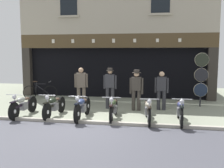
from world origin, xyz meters
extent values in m
cube|color=gray|center=(0.00, 5.00, -0.04)|extent=(22.12, 10.00, 0.08)
cube|color=#A8A293|center=(0.00, 0.08, 0.01)|extent=(22.12, 0.16, 0.18)
cube|color=black|center=(0.00, 7.30, 1.30)|extent=(9.31, 4.00, 2.60)
cube|color=#332D28|center=(-4.84, 5.18, 1.30)|extent=(0.44, 0.36, 2.60)
cube|color=#332D28|center=(4.84, 5.18, 1.30)|extent=(0.44, 0.36, 2.60)
cube|color=black|center=(0.00, 5.55, 1.43)|extent=(8.91, 0.03, 2.18)
cube|color=#4D3B23|center=(0.00, 5.12, 2.95)|extent=(10.12, 0.24, 0.70)
cube|color=silver|center=(-3.23, 4.99, 2.95)|extent=(0.14, 0.03, 0.20)
cube|color=silver|center=(-2.16, 4.99, 2.95)|extent=(0.14, 0.03, 0.19)
cube|color=silver|center=(-1.06, 4.99, 2.95)|extent=(0.14, 0.03, 0.19)
cube|color=silver|center=(-0.01, 4.99, 2.95)|extent=(0.14, 0.03, 0.20)
cube|color=silver|center=(1.06, 4.99, 2.95)|extent=(0.14, 0.03, 0.17)
cube|color=silver|center=(2.17, 4.99, 2.95)|extent=(0.14, 0.03, 0.17)
cube|color=silver|center=(3.24, 4.99, 2.95)|extent=(0.14, 0.03, 0.17)
cube|color=#ABA08B|center=(0.00, 5.20, 4.90)|extent=(10.12, 0.40, 3.20)
cube|color=black|center=(-2.35, 4.99, 4.90)|extent=(0.90, 0.02, 1.30)
cube|color=#ABA08B|center=(-2.35, 4.95, 4.20)|extent=(1.10, 0.12, 0.10)
cube|color=#ABA08B|center=(2.28, 4.95, 4.20)|extent=(1.10, 0.12, 0.10)
cylinder|color=black|center=(-2.68, 0.02, 0.32)|extent=(0.08, 0.64, 0.64)
cylinder|color=silver|center=(-2.68, 0.02, 0.32)|extent=(0.10, 0.14, 0.14)
cylinder|color=black|center=(-2.67, 1.34, 0.32)|extent=(0.09, 0.64, 0.64)
cylinder|color=silver|center=(-2.67, 1.34, 0.32)|extent=(0.11, 0.14, 0.14)
cube|color=black|center=(-2.68, 0.68, 0.44)|extent=(0.08, 1.21, 0.07)
cube|color=slate|center=(-2.68, 0.68, 0.37)|extent=(0.20, 0.32, 0.26)
ellipsoid|color=gray|center=(-2.68, 0.52, 0.64)|extent=(0.22, 0.46, 0.20)
ellipsoid|color=#38281E|center=(-2.67, 0.92, 0.62)|extent=(0.20, 0.30, 0.10)
cube|color=black|center=(-2.68, 0.02, 0.66)|extent=(0.10, 0.36, 0.04)
sphere|color=silver|center=(-2.68, 0.08, 0.82)|extent=(0.15, 0.15, 0.15)
cylinder|color=silver|center=(-2.68, 0.08, 0.90)|extent=(0.62, 0.03, 0.02)
cylinder|color=silver|center=(-2.68, 0.06, 0.61)|extent=(0.04, 0.27, 0.61)
cylinder|color=black|center=(-1.53, 0.15, 0.31)|extent=(0.08, 0.63, 0.63)
cylinder|color=silver|center=(-1.53, 0.15, 0.31)|extent=(0.10, 0.14, 0.14)
cylinder|color=black|center=(-1.50, 1.48, 0.31)|extent=(0.09, 0.63, 0.63)
cylinder|color=silver|center=(-1.50, 1.48, 0.31)|extent=(0.11, 0.14, 0.14)
cube|color=black|center=(-1.51, 0.82, 0.43)|extent=(0.09, 1.22, 0.07)
cube|color=slate|center=(-1.51, 0.82, 0.36)|extent=(0.21, 0.32, 0.26)
ellipsoid|color=black|center=(-1.52, 0.66, 0.63)|extent=(0.23, 0.46, 0.20)
ellipsoid|color=#38281E|center=(-1.51, 1.05, 0.61)|extent=(0.21, 0.30, 0.10)
cube|color=black|center=(-1.53, 0.15, 0.65)|extent=(0.11, 0.36, 0.04)
sphere|color=silver|center=(-1.52, 0.21, 0.81)|extent=(0.15, 0.15, 0.15)
cylinder|color=silver|center=(-1.52, 0.21, 0.89)|extent=(0.62, 0.04, 0.02)
cylinder|color=silver|center=(-1.53, 0.19, 0.60)|extent=(0.04, 0.25, 0.62)
cylinder|color=black|center=(-0.39, 0.01, 0.33)|extent=(0.08, 0.66, 0.66)
cylinder|color=silver|center=(-0.39, 0.01, 0.33)|extent=(0.10, 0.15, 0.15)
cylinder|color=black|center=(-0.41, 1.33, 0.33)|extent=(0.09, 0.66, 0.66)
cylinder|color=silver|center=(-0.41, 1.33, 0.33)|extent=(0.11, 0.15, 0.15)
cube|color=black|center=(-0.40, 0.67, 0.45)|extent=(0.09, 1.21, 0.07)
cube|color=slate|center=(-0.40, 0.67, 0.38)|extent=(0.20, 0.32, 0.26)
ellipsoid|color=navy|center=(-0.40, 0.51, 0.65)|extent=(0.23, 0.46, 0.20)
ellipsoid|color=#38281E|center=(-0.40, 0.91, 0.63)|extent=(0.20, 0.30, 0.10)
cube|color=black|center=(-0.39, 0.01, 0.68)|extent=(0.10, 0.36, 0.04)
sphere|color=silver|center=(-0.39, 0.07, 0.83)|extent=(0.15, 0.15, 0.15)
cylinder|color=silver|center=(-0.39, 0.07, 0.91)|extent=(0.62, 0.03, 0.02)
cylinder|color=silver|center=(-0.39, 0.05, 0.62)|extent=(0.04, 0.28, 0.60)
cylinder|color=black|center=(0.73, 0.17, 0.30)|extent=(0.10, 0.61, 0.60)
cylinder|color=silver|center=(0.73, 0.17, 0.30)|extent=(0.11, 0.14, 0.13)
cylinder|color=black|center=(0.66, 1.54, 0.30)|extent=(0.11, 0.61, 0.60)
cylinder|color=silver|center=(0.66, 1.54, 0.30)|extent=(0.12, 0.14, 0.13)
cube|color=black|center=(0.70, 0.85, 0.42)|extent=(0.14, 1.27, 0.07)
cube|color=slate|center=(0.70, 0.85, 0.35)|extent=(0.22, 0.33, 0.26)
ellipsoid|color=#354528|center=(0.70, 0.69, 0.62)|extent=(0.24, 0.47, 0.20)
ellipsoid|color=#38281E|center=(0.68, 1.10, 0.60)|extent=(0.22, 0.31, 0.10)
cube|color=black|center=(0.73, 0.17, 0.62)|extent=(0.12, 0.36, 0.04)
sphere|color=silver|center=(0.73, 0.23, 0.80)|extent=(0.15, 0.15, 0.15)
cylinder|color=silver|center=(0.73, 0.23, 0.88)|extent=(0.62, 0.06, 0.02)
cylinder|color=silver|center=(0.73, 0.21, 0.59)|extent=(0.05, 0.25, 0.62)
cylinder|color=black|center=(1.98, 0.03, 0.31)|extent=(0.13, 0.62, 0.62)
cylinder|color=silver|center=(1.98, 0.03, 0.31)|extent=(0.11, 0.14, 0.14)
cylinder|color=black|center=(1.85, 1.38, 0.31)|extent=(0.14, 0.62, 0.62)
cylinder|color=silver|center=(1.85, 1.38, 0.31)|extent=(0.12, 0.15, 0.14)
cube|color=black|center=(1.92, 0.71, 0.43)|extent=(0.19, 1.25, 0.07)
cube|color=slate|center=(1.92, 0.71, 0.36)|extent=(0.23, 0.34, 0.26)
ellipsoid|color=#A09783|center=(1.93, 0.55, 0.63)|extent=(0.26, 0.48, 0.20)
ellipsoid|color=#38281E|center=(1.89, 0.95, 0.61)|extent=(0.23, 0.32, 0.10)
cube|color=black|center=(1.98, 0.03, 0.64)|extent=(0.13, 0.37, 0.04)
sphere|color=silver|center=(1.98, 0.09, 0.81)|extent=(0.15, 0.15, 0.15)
cylinder|color=silver|center=(1.98, 0.09, 0.89)|extent=(0.62, 0.08, 0.02)
cylinder|color=silver|center=(1.98, 0.07, 0.60)|extent=(0.06, 0.24, 0.62)
cylinder|color=black|center=(2.98, 0.07, 0.33)|extent=(0.08, 0.67, 0.66)
cylinder|color=silver|center=(2.98, 0.07, 0.33)|extent=(0.10, 0.15, 0.15)
cylinder|color=black|center=(3.00, 1.40, 0.33)|extent=(0.09, 0.67, 0.66)
cylinder|color=silver|center=(3.00, 1.40, 0.33)|extent=(0.11, 0.15, 0.15)
cube|color=black|center=(2.99, 0.73, 0.45)|extent=(0.09, 1.23, 0.07)
cube|color=slate|center=(2.99, 0.73, 0.38)|extent=(0.20, 0.32, 0.26)
ellipsoid|color=navy|center=(2.99, 0.57, 0.65)|extent=(0.23, 0.46, 0.20)
ellipsoid|color=#38281E|center=(2.99, 0.97, 0.63)|extent=(0.20, 0.30, 0.10)
cube|color=black|center=(2.98, 0.07, 0.68)|extent=(0.10, 0.36, 0.04)
sphere|color=silver|center=(2.98, 0.13, 0.83)|extent=(0.15, 0.15, 0.15)
cylinder|color=silver|center=(2.98, 0.13, 0.91)|extent=(0.62, 0.03, 0.02)
cylinder|color=silver|center=(2.98, 0.11, 0.62)|extent=(0.04, 0.27, 0.61)
cylinder|color=brown|center=(-0.84, 2.39, 0.46)|extent=(0.15, 0.15, 0.92)
cylinder|color=brown|center=(-1.06, 2.35, 0.46)|extent=(0.15, 0.15, 0.92)
cube|color=brown|center=(-0.95, 2.37, 1.20)|extent=(0.41, 0.29, 0.61)
cube|color=silver|center=(-0.97, 2.48, 1.28)|extent=(0.14, 0.05, 0.34)
cube|color=maroon|center=(-0.97, 2.49, 1.26)|extent=(0.05, 0.02, 0.32)
cylinder|color=brown|center=(-0.72, 2.41, 1.18)|extent=(0.09, 0.09, 0.56)
cylinder|color=brown|center=(-1.18, 2.32, 1.18)|extent=(0.09, 0.09, 0.56)
sphere|color=tan|center=(-0.95, 2.37, 1.62)|extent=(0.21, 0.21, 0.21)
cylinder|color=#2D2D33|center=(0.37, 2.53, 0.46)|extent=(0.15, 0.15, 0.91)
cylinder|color=#2D2D33|center=(0.15, 2.53, 0.46)|extent=(0.15, 0.15, 0.91)
cube|color=#2D2D33|center=(0.26, 2.53, 1.17)|extent=(0.38, 0.22, 0.56)
cube|color=white|center=(0.26, 2.64, 1.24)|extent=(0.14, 0.02, 0.31)
cube|color=navy|center=(0.26, 2.66, 1.23)|extent=(0.05, 0.01, 0.29)
cylinder|color=#2D2D33|center=(0.50, 2.53, 1.13)|extent=(0.09, 0.09, 0.57)
cylinder|color=#2D2D33|center=(0.03, 2.53, 1.13)|extent=(0.09, 0.09, 0.57)
sphere|color=tan|center=(0.26, 2.53, 1.56)|extent=(0.19, 0.19, 0.19)
cylinder|color=#332D28|center=(0.26, 2.53, 1.61)|extent=(0.33, 0.33, 0.01)
cylinder|color=#332D28|center=(0.26, 2.53, 1.67)|extent=(0.20, 0.20, 0.11)
cylinder|color=#38332D|center=(1.49, 2.34, 0.42)|extent=(0.15, 0.15, 0.85)
cylinder|color=#38332D|center=(1.27, 2.36, 0.42)|extent=(0.15, 0.15, 0.85)
cube|color=#38332D|center=(1.38, 2.35, 1.10)|extent=(0.40, 0.25, 0.54)
cube|color=silver|center=(1.39, 2.46, 1.16)|extent=(0.14, 0.03, 0.30)
cube|color=brown|center=(1.39, 2.48, 1.15)|extent=(0.05, 0.02, 0.28)
cylinder|color=#38332D|center=(1.61, 2.33, 1.01)|extent=(0.09, 0.09, 0.65)
cylinder|color=#38332D|center=(1.15, 2.37, 1.01)|extent=(0.09, 0.09, 0.65)
sphere|color=tan|center=(1.38, 2.35, 1.49)|extent=(0.22, 0.22, 0.22)
cylinder|color=#332D28|center=(1.38, 2.35, 1.55)|extent=(0.37, 0.37, 0.01)
cylinder|color=#332D28|center=(1.38, 2.35, 1.61)|extent=(0.23, 0.23, 0.12)
cylinder|color=#2D2D33|center=(2.50, 2.62, 0.41)|extent=(0.15, 0.15, 0.82)
cylinder|color=#2D2D33|center=(2.28, 2.64, 0.41)|extent=(0.15, 0.15, 0.82)
cube|color=#2D2D33|center=(2.39, 2.63, 1.08)|extent=(0.40, 0.25, 0.57)
cube|color=white|center=(2.40, 2.74, 1.15)|extent=(0.14, 0.03, 0.32)
cube|color=navy|center=(2.40, 2.76, 1.14)|extent=(0.05, 0.02, 0.30)
cylinder|color=#2D2D33|center=(2.62, 2.61, 1.02)|extent=(0.09, 0.09, 0.61)
cylinder|color=#2D2D33|center=(2.16, 2.65, 1.02)|extent=(0.09, 0.09, 0.61)
sphere|color=tan|center=(2.39, 2.63, 1.48)|extent=(0.21, 0.21, 0.21)
cylinder|color=#232328|center=(4.08, 3.61, 1.15)|extent=(0.06, 0.06, 2.29)
cylinder|color=#23281E|center=(4.08, 3.59, 2.05)|extent=(0.57, 0.03, 0.57)
torus|color=beige|center=(4.08, 3.60, 2.05)|extent=(0.60, 0.04, 0.60)
cylinder|color=black|center=(4.08, 3.59, 1.39)|extent=(0.57, 0.03, 0.57)
torus|color=beige|center=(4.08, 3.60, 1.39)|extent=(0.60, 0.04, 0.60)
cylinder|color=#192338|center=(4.08, 3.59, 0.74)|extent=(0.57, 0.03, 0.57)
torus|color=beige|center=(4.08, 3.60, 0.74)|extent=(0.60, 0.04, 0.60)
cube|color=silver|center=(-2.18, 5.40, 1.71)|extent=(0.71, 0.02, 0.93)
cube|color=#232328|center=(-2.18, 5.39, 2.07)|extent=(0.71, 0.01, 0.20)
cube|color=silver|center=(-3.09, 5.40, 1.73)|extent=(0.73, 0.02, 1.04)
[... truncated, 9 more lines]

